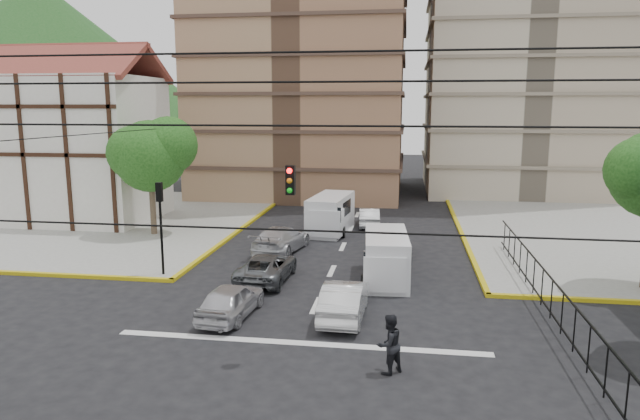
% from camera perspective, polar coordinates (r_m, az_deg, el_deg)
% --- Properties ---
extents(ground, '(160.00, 160.00, 0.00)m').
position_cam_1_polar(ground, '(19.04, -2.80, -14.57)').
color(ground, black).
rests_on(ground, ground).
extents(sidewalk_nw, '(26.00, 26.00, 0.15)m').
position_cam_1_polar(sidewalk_nw, '(44.45, -23.49, -0.82)').
color(sidewalk_nw, gray).
rests_on(sidewalk_nw, ground).
extents(stop_line, '(13.00, 0.40, 0.01)m').
position_cam_1_polar(stop_line, '(20.12, -2.11, -13.14)').
color(stop_line, silver).
rests_on(stop_line, ground).
extents(tudor_building, '(10.80, 8.05, 12.23)m').
position_cam_1_polar(tudor_building, '(43.30, -22.86, 5.88)').
color(tudor_building, silver).
rests_on(tudor_building, ground).
extents(distant_hill, '(70.00, 70.00, 28.00)m').
position_cam_1_polar(distant_hill, '(104.92, -26.03, 12.60)').
color(distant_hill, '#1A501C').
rests_on(distant_hill, ground).
extents(park_fence, '(0.10, 22.50, 1.66)m').
position_cam_1_polar(park_fence, '(23.54, 21.98, -10.35)').
color(park_fence, black).
rests_on(park_fence, ground).
extents(tree_tudor, '(5.39, 4.40, 7.43)m').
position_cam_1_polar(tree_tudor, '(36.45, -16.49, 5.51)').
color(tree_tudor, '#473828').
rests_on(tree_tudor, ground).
extents(traffic_light_nw, '(0.28, 0.22, 4.40)m').
position_cam_1_polar(traffic_light_nw, '(27.60, -15.68, -0.28)').
color(traffic_light_nw, black).
rests_on(traffic_light_nw, ground).
extents(traffic_light_hanging, '(18.00, 9.12, 0.92)m').
position_cam_1_polar(traffic_light_hanging, '(15.43, -4.47, 2.42)').
color(traffic_light_hanging, black).
rests_on(traffic_light_hanging, ground).
extents(van_right_lane, '(2.25, 5.03, 2.21)m').
position_cam_1_polar(van_right_lane, '(26.53, 6.60, -4.90)').
color(van_right_lane, silver).
rests_on(van_right_lane, ground).
extents(van_left_lane, '(2.65, 5.46, 2.36)m').
position_cam_1_polar(van_left_lane, '(36.49, 1.02, -0.51)').
color(van_left_lane, silver).
rests_on(van_left_lane, ground).
extents(car_silver_front_left, '(1.97, 4.11, 1.36)m').
position_cam_1_polar(car_silver_front_left, '(22.41, -8.91, -8.91)').
color(car_silver_front_left, '#B9B8BD').
rests_on(car_silver_front_left, ground).
extents(car_white_front_right, '(1.63, 4.40, 1.44)m').
position_cam_1_polar(car_white_front_right, '(22.13, 2.45, -8.93)').
color(car_white_front_right, silver).
rests_on(car_white_front_right, ground).
extents(car_grey_mid_left, '(2.26, 4.68, 1.28)m').
position_cam_1_polar(car_grey_mid_left, '(26.76, -5.35, -5.70)').
color(car_grey_mid_left, '#5B5F63').
rests_on(car_grey_mid_left, ground).
extents(car_silver_rear_left, '(2.83, 5.26, 1.45)m').
position_cam_1_polar(car_silver_rear_left, '(31.84, -3.91, -2.92)').
color(car_silver_rear_left, silver).
rests_on(car_silver_rear_left, ground).
extents(car_darkgrey_mid_right, '(2.22, 4.52, 1.48)m').
position_cam_1_polar(car_darkgrey_mid_right, '(31.95, 7.03, -2.90)').
color(car_darkgrey_mid_right, '#242426').
rests_on(car_darkgrey_mid_right, ground).
extents(car_white_rear_right, '(1.63, 3.91, 1.26)m').
position_cam_1_polar(car_white_rear_right, '(38.67, 4.94, -0.71)').
color(car_white_rear_right, white).
rests_on(car_white_rear_right, ground).
extents(pedestrian_crosswalk, '(1.14, 1.13, 1.86)m').
position_cam_1_polar(pedestrian_crosswalk, '(17.82, 6.91, -13.17)').
color(pedestrian_crosswalk, black).
rests_on(pedestrian_crosswalk, ground).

